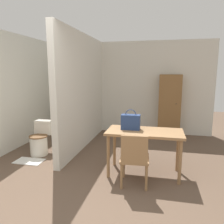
# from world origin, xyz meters

# --- Properties ---
(ground_plane) EXTENTS (16.00, 16.00, 0.00)m
(ground_plane) POSITION_xyz_m (0.00, 0.00, 0.00)
(ground_plane) COLOR brown
(wall_back) EXTENTS (4.96, 0.12, 2.50)m
(wall_back) POSITION_xyz_m (0.00, 4.05, 1.25)
(wall_back) COLOR silver
(wall_back) RESTS_ON ground_plane
(wall_left) EXTENTS (0.12, 4.99, 2.50)m
(wall_left) POSITION_xyz_m (-2.04, 1.99, 1.25)
(wall_left) COLOR silver
(wall_left) RESTS_ON ground_plane
(partition_wall) EXTENTS (0.12, 2.81, 2.50)m
(partition_wall) POSITION_xyz_m (-0.59, 2.59, 1.25)
(partition_wall) COLOR silver
(partition_wall) RESTS_ON ground_plane
(dining_table) EXTENTS (1.22, 0.61, 0.74)m
(dining_table) POSITION_xyz_m (0.88, 1.41, 0.65)
(dining_table) COLOR #997047
(dining_table) RESTS_ON ground_plane
(wooden_chair) EXTENTS (0.45, 0.45, 0.81)m
(wooden_chair) POSITION_xyz_m (0.78, 0.98, 0.44)
(wooden_chair) COLOR #997047
(wooden_chair) RESTS_ON ground_plane
(toilet) EXTENTS (0.37, 0.52, 0.67)m
(toilet) POSITION_xyz_m (-1.28, 1.88, 0.29)
(toilet) COLOR silver
(toilet) RESTS_ON ground_plane
(handbag) EXTENTS (0.31, 0.15, 0.34)m
(handbag) POSITION_xyz_m (0.65, 1.45, 0.87)
(handbag) COLOR navy
(handbag) RESTS_ON dining_table
(wooden_cabinet) EXTENTS (0.56, 0.37, 1.62)m
(wooden_cabinet) POSITION_xyz_m (1.35, 3.80, 0.81)
(wooden_cabinet) COLOR brown
(wooden_cabinet) RESTS_ON ground_plane
(bath_mat) EXTENTS (0.53, 0.32, 0.01)m
(bath_mat) POSITION_xyz_m (-1.28, 1.44, 0.01)
(bath_mat) COLOR silver
(bath_mat) RESTS_ON ground_plane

